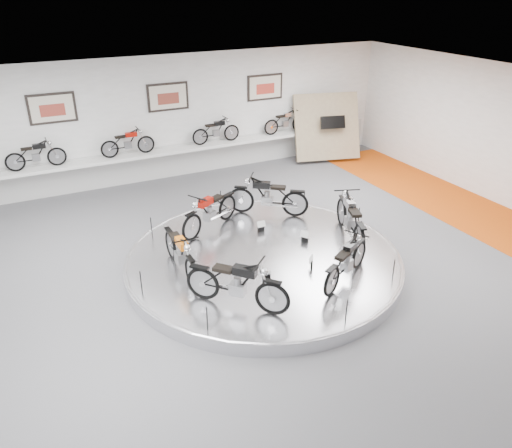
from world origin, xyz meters
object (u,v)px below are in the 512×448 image
shelf (174,150)px  bike_a (268,196)px  bike_b (210,211)px  bike_c (180,252)px  bike_d (237,283)px  bike_f (351,218)px  bike_e (347,261)px  display_platform (263,260)px

shelf → bike_a: (1.14, -4.46, -0.15)m
bike_b → bike_c: size_ratio=1.03×
bike_d → bike_f: bike_f is taller
bike_c → bike_e: bike_c is taller
bike_a → bike_d: (-2.53, -3.50, -0.01)m
bike_e → bike_d: bearing=146.9°
bike_b → bike_a: bearing=156.0°
bike_c → bike_e: bearing=57.7°
bike_b → bike_f: bike_f is taller
bike_a → bike_e: 3.69m
bike_a → bike_c: bearing=66.8°
bike_d → bike_e: bearing=43.1°
bike_c → bike_d: bearing=18.1°
shelf → bike_a: size_ratio=5.91×
bike_b → bike_e: (1.65, -3.54, -0.04)m
shelf → bike_c: bearing=-107.3°
shelf → bike_a: bearing=-75.7°
bike_d → bike_c: bearing=155.5°
bike_e → bike_c: bearing=119.0°
bike_a → bike_c: size_ratio=1.08×
display_platform → bike_a: size_ratio=3.44×
shelf → bike_b: size_ratio=6.16×
bike_a → display_platform: bearing=96.3°
shelf → bike_b: (-0.60, -4.61, -0.18)m
bike_f → bike_d: bearing=130.2°
bike_a → bike_d: bike_a is taller
bike_a → bike_e: (-0.08, -3.69, -0.06)m
bike_e → bike_a: bearing=60.0°
bike_a → bike_f: 2.44m
display_platform → bike_c: bearing=175.7°
display_platform → bike_f: 2.40m
shelf → bike_b: 4.66m
shelf → bike_c: bike_c is taller
bike_d → bike_e: size_ratio=1.11×
bike_e → bike_f: bearing=22.6°
shelf → bike_f: size_ratio=5.74×
shelf → display_platform: bearing=-90.0°
bike_e → display_platform: bearing=92.3°
display_platform → bike_d: size_ratio=3.48×
display_platform → bike_f: size_ratio=3.34×
bike_b → bike_d: bearing=47.8°
bike_b → bike_c: bike_b is taller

